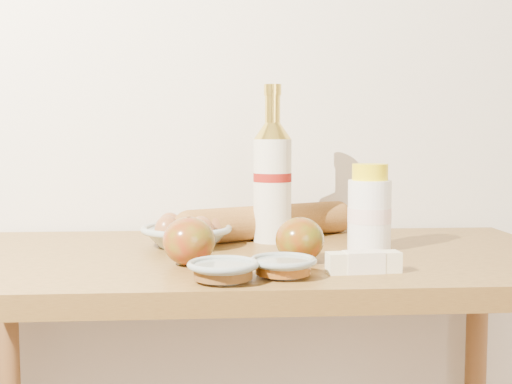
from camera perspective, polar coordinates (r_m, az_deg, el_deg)
back_wall at (r=1.55m, az=-0.91°, el=11.55°), size 3.50×0.02×2.60m
table at (r=1.26m, az=-0.09°, el=-10.94°), size 1.20×0.60×0.90m
bourbon_bottle at (r=1.35m, az=1.47°, el=1.22°), size 0.09×0.09×0.33m
cream_bottle at (r=1.28m, az=10.05°, el=-1.60°), size 0.10×0.10×0.17m
egg_bowl at (r=1.31m, az=-6.14°, el=-3.66°), size 0.23×0.23×0.07m
baguette at (r=1.40m, az=1.06°, el=-2.67°), size 0.43×0.25×0.07m
apple_redgreen_front at (r=1.12m, az=-5.98°, el=-4.36°), size 0.12×0.12×0.08m
apple_redgreen_right at (r=1.14m, az=3.92°, el=-4.24°), size 0.10×0.10×0.08m
sugar_bowl at (r=1.00m, az=-2.94°, el=-7.00°), size 0.14×0.14×0.03m
syrup_bowl at (r=1.03m, az=2.42°, el=-6.62°), size 0.14×0.14×0.03m
butter_stick at (r=1.07m, az=9.53°, el=-6.18°), size 0.12×0.04×0.04m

